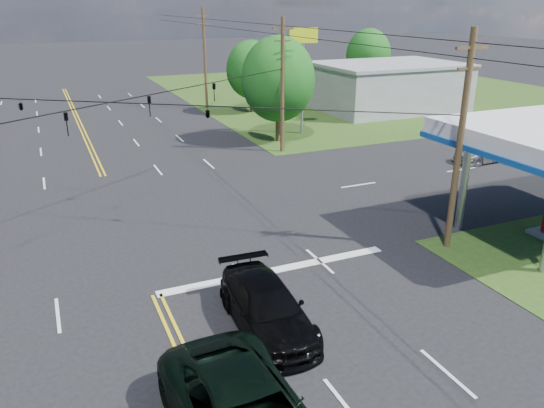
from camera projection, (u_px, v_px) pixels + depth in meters
name	position (u px, v px, depth m)	size (l,w,h in m)	color
ground	(123.00, 221.00, 26.91)	(280.00, 280.00, 0.00)	black
grass_ne	(364.00, 90.00, 67.41)	(46.00, 48.00, 0.03)	#254114
stop_bar	(277.00, 270.00, 21.93)	(10.00, 0.50, 0.02)	silver
retail_ne	(388.00, 88.00, 54.48)	(14.00, 10.00, 4.40)	gray
pole_se	(460.00, 141.00, 22.31)	(1.60, 0.28, 9.50)	#41321B
pole_ne	(282.00, 85.00, 37.74)	(1.60, 0.28, 9.50)	#41321B
pole_right_far	(205.00, 57.00, 53.93)	(1.60, 0.28, 10.00)	#41321B
span_wire_signals	(110.00, 102.00, 24.78)	(26.00, 18.00, 1.13)	black
power_lines	(110.00, 48.00, 22.15)	(26.04, 100.00, 0.64)	black
tree_right_a	(278.00, 79.00, 40.70)	(5.70, 5.70, 8.18)	#41321B
tree_right_b	(251.00, 70.00, 52.15)	(4.94, 4.94, 7.09)	#41321B
tree_far_r	(368.00, 55.00, 63.71)	(5.32, 5.32, 7.63)	#41321B
suv_black	(267.00, 307.00, 17.79)	(2.23, 5.49, 1.59)	black
sedan_far	(486.00, 151.00, 36.84)	(2.00, 4.91, 1.42)	#AAAAAF
polesign_ne	(303.00, 51.00, 42.66)	(2.36, 0.65, 8.54)	#A5A5AA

